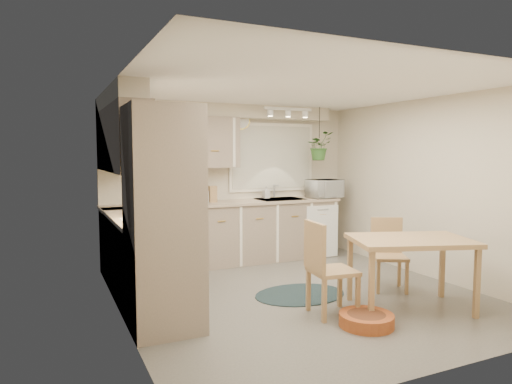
# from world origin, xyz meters

# --- Properties ---
(floor) EXTENTS (4.20, 4.20, 0.00)m
(floor) POSITION_xyz_m (0.00, 0.00, 0.00)
(floor) COLOR #68655C
(floor) RESTS_ON ground
(ceiling) EXTENTS (4.20, 4.20, 0.00)m
(ceiling) POSITION_xyz_m (0.00, 0.00, 2.40)
(ceiling) COLOR white
(ceiling) RESTS_ON wall_back
(wall_back) EXTENTS (4.00, 0.04, 2.40)m
(wall_back) POSITION_xyz_m (0.00, 2.10, 1.20)
(wall_back) COLOR beige
(wall_back) RESTS_ON floor
(wall_front) EXTENTS (4.00, 0.04, 2.40)m
(wall_front) POSITION_xyz_m (0.00, -2.10, 1.20)
(wall_front) COLOR beige
(wall_front) RESTS_ON floor
(wall_left) EXTENTS (0.04, 4.20, 2.40)m
(wall_left) POSITION_xyz_m (-2.00, 0.00, 1.20)
(wall_left) COLOR beige
(wall_left) RESTS_ON floor
(wall_right) EXTENTS (0.04, 4.20, 2.40)m
(wall_right) POSITION_xyz_m (2.00, 0.00, 1.20)
(wall_right) COLOR beige
(wall_right) RESTS_ON floor
(base_cab_left) EXTENTS (0.60, 1.85, 0.90)m
(base_cab_left) POSITION_xyz_m (-1.70, 0.88, 0.45)
(base_cab_left) COLOR gray
(base_cab_left) RESTS_ON floor
(base_cab_back) EXTENTS (3.60, 0.60, 0.90)m
(base_cab_back) POSITION_xyz_m (-0.20, 1.80, 0.45)
(base_cab_back) COLOR gray
(base_cab_back) RESTS_ON floor
(counter_left) EXTENTS (0.64, 1.89, 0.04)m
(counter_left) POSITION_xyz_m (-1.69, 0.88, 0.92)
(counter_left) COLOR tan
(counter_left) RESTS_ON base_cab_left
(counter_back) EXTENTS (3.64, 0.64, 0.04)m
(counter_back) POSITION_xyz_m (-0.20, 1.79, 0.92)
(counter_back) COLOR tan
(counter_back) RESTS_ON base_cab_back
(oven_stack) EXTENTS (0.65, 0.65, 2.10)m
(oven_stack) POSITION_xyz_m (-1.68, -0.38, 1.05)
(oven_stack) COLOR gray
(oven_stack) RESTS_ON floor
(wall_oven_face) EXTENTS (0.02, 0.56, 0.58)m
(wall_oven_face) POSITION_xyz_m (-1.35, -0.38, 1.05)
(wall_oven_face) COLOR white
(wall_oven_face) RESTS_ON oven_stack
(upper_cab_left) EXTENTS (0.35, 2.00, 0.75)m
(upper_cab_left) POSITION_xyz_m (-1.82, 1.00, 1.83)
(upper_cab_left) COLOR gray
(upper_cab_left) RESTS_ON wall_left
(upper_cab_back) EXTENTS (2.00, 0.35, 0.75)m
(upper_cab_back) POSITION_xyz_m (-1.00, 1.93, 1.83)
(upper_cab_back) COLOR gray
(upper_cab_back) RESTS_ON wall_back
(soffit_left) EXTENTS (0.30, 2.00, 0.20)m
(soffit_left) POSITION_xyz_m (-1.85, 1.00, 2.30)
(soffit_left) COLOR beige
(soffit_left) RESTS_ON wall_left
(soffit_back) EXTENTS (3.60, 0.30, 0.20)m
(soffit_back) POSITION_xyz_m (-0.20, 1.95, 2.30)
(soffit_back) COLOR beige
(soffit_back) RESTS_ON wall_back
(cooktop) EXTENTS (0.52, 0.58, 0.02)m
(cooktop) POSITION_xyz_m (-1.68, 0.30, 0.94)
(cooktop) COLOR white
(cooktop) RESTS_ON counter_left
(range_hood) EXTENTS (0.40, 0.60, 0.14)m
(range_hood) POSITION_xyz_m (-1.70, 0.30, 1.40)
(range_hood) COLOR white
(range_hood) RESTS_ON upper_cab_left
(window_blinds) EXTENTS (1.40, 0.02, 1.00)m
(window_blinds) POSITION_xyz_m (0.70, 2.07, 1.60)
(window_blinds) COLOR beige
(window_blinds) RESTS_ON wall_back
(window_frame) EXTENTS (1.50, 0.02, 1.10)m
(window_frame) POSITION_xyz_m (0.70, 2.08, 1.60)
(window_frame) COLOR white
(window_frame) RESTS_ON wall_back
(sink) EXTENTS (0.70, 0.48, 0.10)m
(sink) POSITION_xyz_m (0.70, 1.80, 0.90)
(sink) COLOR #ABAFB3
(sink) RESTS_ON counter_back
(dishwasher_front) EXTENTS (0.58, 0.02, 0.83)m
(dishwasher_front) POSITION_xyz_m (1.30, 1.49, 0.42)
(dishwasher_front) COLOR white
(dishwasher_front) RESTS_ON base_cab_back
(track_light_bar) EXTENTS (0.80, 0.04, 0.04)m
(track_light_bar) POSITION_xyz_m (0.70, 1.55, 2.33)
(track_light_bar) COLOR white
(track_light_bar) RESTS_ON ceiling
(wall_clock) EXTENTS (0.30, 0.03, 0.30)m
(wall_clock) POSITION_xyz_m (0.15, 2.07, 2.18)
(wall_clock) COLOR #D9BE4C
(wall_clock) RESTS_ON wall_back
(dining_table) EXTENTS (1.41, 1.16, 0.77)m
(dining_table) POSITION_xyz_m (0.84, -0.90, 0.38)
(dining_table) COLOR tan
(dining_table) RESTS_ON floor
(chair_left) EXTENTS (0.51, 0.51, 0.97)m
(chair_left) POSITION_xyz_m (-0.01, -0.71, 0.49)
(chair_left) COLOR tan
(chair_left) RESTS_ON floor
(chair_back) EXTENTS (0.55, 0.55, 0.87)m
(chair_back) POSITION_xyz_m (1.10, -0.29, 0.43)
(chair_back) COLOR tan
(chair_back) RESTS_ON floor
(braided_rug) EXTENTS (1.12, 0.84, 0.01)m
(braided_rug) POSITION_xyz_m (0.02, -0.00, 0.01)
(braided_rug) COLOR black
(braided_rug) RESTS_ON floor
(pet_bed) EXTENTS (0.65, 0.65, 0.12)m
(pet_bed) POSITION_xyz_m (0.10, -1.12, 0.06)
(pet_bed) COLOR #9F521F
(pet_bed) RESTS_ON floor
(microwave) EXTENTS (0.56, 0.34, 0.36)m
(microwave) POSITION_xyz_m (1.47, 1.70, 1.12)
(microwave) COLOR white
(microwave) RESTS_ON counter_back
(soap_bottle) EXTENTS (0.10, 0.21, 0.09)m
(soap_bottle) POSITION_xyz_m (0.53, 1.95, 0.99)
(soap_bottle) COLOR white
(soap_bottle) RESTS_ON counter_back
(hanging_plant) EXTENTS (0.47, 0.51, 0.36)m
(hanging_plant) POSITION_xyz_m (1.36, 1.70, 1.73)
(hanging_plant) COLOR #326327
(hanging_plant) RESTS_ON ceiling
(coffee_maker) EXTENTS (0.18, 0.21, 0.29)m
(coffee_maker) POSITION_xyz_m (-0.86, 1.80, 1.09)
(coffee_maker) COLOR black
(coffee_maker) RESTS_ON counter_back
(toaster) EXTENTS (0.31, 0.20, 0.18)m
(toaster) POSITION_xyz_m (-0.64, 1.82, 1.03)
(toaster) COLOR #ABAFB3
(toaster) RESTS_ON counter_back
(knife_block) EXTENTS (0.12, 0.12, 0.24)m
(knife_block) POSITION_xyz_m (-0.40, 1.85, 1.06)
(knife_block) COLOR tan
(knife_block) RESTS_ON counter_back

